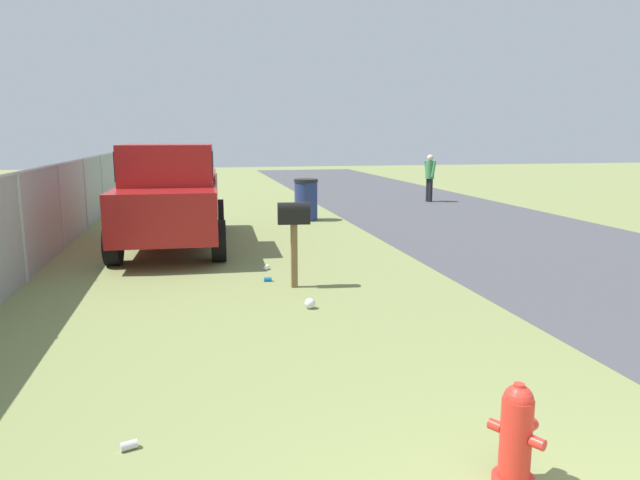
% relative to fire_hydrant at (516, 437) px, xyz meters
% --- Properties ---
extents(fire_hydrant, '(0.37, 0.35, 0.71)m').
position_rel_fire_hydrant_xyz_m(fire_hydrant, '(0.00, 0.00, 0.00)').
color(fire_hydrant, red).
rests_on(fire_hydrant, ground).
extents(mailbox, '(0.25, 0.49, 1.29)m').
position_rel_fire_hydrant_xyz_m(mailbox, '(5.20, 0.57, 0.69)').
color(mailbox, brown).
rests_on(mailbox, ground).
extents(pickup_truck, '(5.20, 2.25, 2.09)m').
position_rel_fire_hydrant_xyz_m(pickup_truck, '(8.82, 2.46, 0.76)').
color(pickup_truck, maroon).
rests_on(pickup_truck, ground).
extents(trash_bin, '(0.64, 0.64, 1.11)m').
position_rel_fire_hydrant_xyz_m(trash_bin, '(11.95, -0.91, 0.22)').
color(trash_bin, navy).
rests_on(trash_bin, ground).
extents(pedestrian, '(0.48, 0.30, 1.62)m').
position_rel_fire_hydrant_xyz_m(pedestrian, '(15.32, -5.89, 0.59)').
color(pedestrian, black).
rests_on(pedestrian, ground).
extents(fence_section, '(18.68, 0.07, 1.72)m').
position_rel_fire_hydrant_xyz_m(fence_section, '(7.73, 4.63, 0.59)').
color(fence_section, '#9EA3A8').
rests_on(fence_section, ground).
extents(litter_can_midfield_a, '(0.10, 0.13, 0.07)m').
position_rel_fire_hydrant_xyz_m(litter_can_midfield_a, '(0.98, 2.52, -0.30)').
color(litter_can_midfield_a, silver).
rests_on(litter_can_midfield_a, ground).
extents(litter_can_by_mailbox, '(0.08, 0.13, 0.07)m').
position_rel_fire_hydrant_xyz_m(litter_can_by_mailbox, '(5.62, 0.92, -0.30)').
color(litter_can_by_mailbox, blue).
rests_on(litter_can_by_mailbox, ground).
extents(litter_cup_midfield_b, '(0.13, 0.12, 0.08)m').
position_rel_fire_hydrant_xyz_m(litter_cup_midfield_b, '(6.42, 0.84, -0.30)').
color(litter_cup_midfield_b, white).
rests_on(litter_cup_midfield_b, ground).
extents(litter_bag_near_hydrant, '(0.14, 0.14, 0.14)m').
position_rel_fire_hydrant_xyz_m(litter_bag_near_hydrant, '(4.08, 0.55, -0.27)').
color(litter_bag_near_hydrant, silver).
rests_on(litter_bag_near_hydrant, ground).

